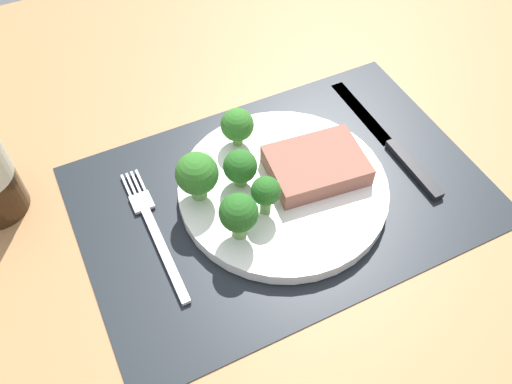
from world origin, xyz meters
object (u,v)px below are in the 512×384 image
fork (154,230)px  steak (316,165)px  plate (283,189)px  knife (393,145)px

fork → steak: bearing=-7.1°
plate → fork: (-15.48, 1.42, -0.55)cm
steak → fork: 19.97cm
plate → steak: size_ratio=2.24×
steak → knife: (11.70, 0.50, -2.51)cm
fork → knife: size_ratio=0.83×
plate → steak: steak is taller
fork → knife: knife is taller
plate → fork: plate is taller
fork → knife: (31.45, -0.89, 0.05)cm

